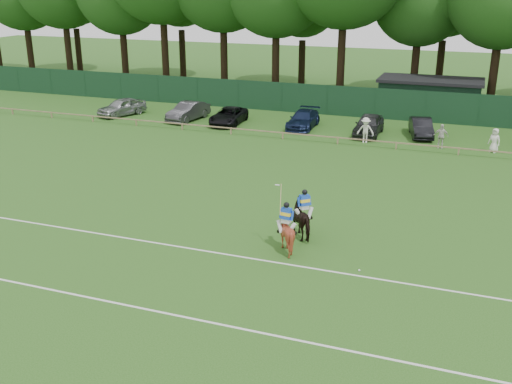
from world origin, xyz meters
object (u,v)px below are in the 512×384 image
at_px(polo_ball, 359,270).
at_px(hatch_grey, 369,125).
at_px(utility_shed, 429,97).
at_px(horse_dark, 304,219).
at_px(sedan_navy, 303,120).
at_px(horse_chestnut, 286,233).
at_px(sedan_grey, 188,111).
at_px(suv_black, 229,116).
at_px(spectator_mid, 441,136).
at_px(sedan_silver, 122,107).
at_px(estate_black, 421,128).
at_px(spectator_right, 495,140).
at_px(spectator_left, 365,130).

bearing_deg(polo_ball, hatch_grey, 99.35).
bearing_deg(utility_shed, horse_dark, -95.82).
distance_m(sedan_navy, utility_shed, 11.94).
xyz_separation_m(horse_chestnut, polo_ball, (3.29, -0.88, -0.74)).
bearing_deg(hatch_grey, sedan_grey, -178.84).
relative_size(horse_dark, horse_chestnut, 1.22).
distance_m(horse_chestnut, suv_black, 23.61).
height_order(horse_dark, horse_chestnut, horse_dark).
height_order(spectator_mid, polo_ball, spectator_mid).
distance_m(sedan_silver, estate_black, 24.26).
height_order(suv_black, spectator_right, spectator_right).
bearing_deg(hatch_grey, horse_dark, -87.63).
distance_m(estate_black, spectator_left, 4.68).
bearing_deg(utility_shed, hatch_grey, -111.78).
distance_m(horse_dark, spectator_mid, 17.98).
distance_m(horse_chestnut, estate_black, 22.12).
bearing_deg(horse_chestnut, spectator_mid, -95.11).
height_order(horse_chestnut, suv_black, horse_chestnut).
distance_m(sedan_grey, suv_black, 3.59).
bearing_deg(horse_dark, sedan_navy, -114.77).
height_order(sedan_grey, utility_shed, utility_shed).
relative_size(hatch_grey, spectator_left, 2.48).
relative_size(sedan_silver, hatch_grey, 0.97).
bearing_deg(horse_chestnut, spectator_right, -104.00).
bearing_deg(utility_shed, sedan_grey, -153.87).
relative_size(sedan_grey, spectator_mid, 2.65).
bearing_deg(polo_ball, sedan_grey, 129.88).
relative_size(hatch_grey, spectator_mid, 2.66).
height_order(spectator_left, polo_ball, spectator_left).
relative_size(spectator_mid, utility_shed, 0.20).
xyz_separation_m(spectator_mid, polo_ball, (-1.60, -19.93, -0.78)).
bearing_deg(estate_black, polo_ball, -102.68).
bearing_deg(sedan_silver, horse_dark, -20.00).
distance_m(sedan_silver, utility_shed, 25.75).
xyz_separation_m(sedan_silver, spectator_mid, (25.78, -1.49, 0.10)).
xyz_separation_m(sedan_grey, polo_ball, (18.18, -21.75, -0.68)).
relative_size(suv_black, spectator_right, 2.86).
bearing_deg(hatch_grey, spectator_right, -11.35).
distance_m(horse_dark, spectator_left, 17.09).
bearing_deg(horse_chestnut, spectator_left, -80.28).
xyz_separation_m(estate_black, spectator_mid, (1.55, -2.81, 0.17)).
height_order(hatch_grey, utility_shed, utility_shed).
bearing_deg(utility_shed, sedan_navy, -135.97).
height_order(suv_black, hatch_grey, hatch_grey).
height_order(horse_dark, hatch_grey, horse_dark).
relative_size(estate_black, utility_shed, 0.48).
relative_size(sedan_silver, sedan_navy, 0.94).
bearing_deg(spectator_left, sedan_silver, 168.66).
relative_size(sedan_grey, estate_black, 1.09).
relative_size(horse_chestnut, estate_black, 0.39).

